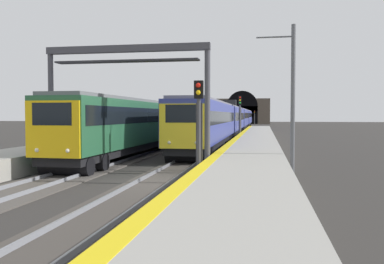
{
  "coord_description": "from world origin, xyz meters",
  "views": [
    {
      "loc": [
        -16.31,
        -4.54,
        2.95
      ],
      "look_at": [
        13.42,
        0.77,
        1.66
      ],
      "focal_mm": 37.54,
      "sensor_mm": 36.0,
      "label": 1
    }
  ],
  "objects_px": {
    "train_main_approaching": "(235,119)",
    "railway_signal_mid": "(240,114)",
    "train_adjacent_platform": "(165,121)",
    "catenary_mast_near": "(292,97)",
    "railway_signal_far": "(254,116)",
    "overhead_signal_gantry": "(126,76)",
    "railway_signal_near": "(199,123)"
  },
  "relations": [
    {
      "from": "train_main_approaching",
      "to": "railway_signal_mid",
      "type": "xyz_separation_m",
      "value": [
        -19.22,
        -1.87,
        0.76
      ]
    },
    {
      "from": "train_adjacent_platform",
      "to": "catenary_mast_near",
      "type": "height_order",
      "value": "catenary_mast_near"
    },
    {
      "from": "catenary_mast_near",
      "to": "train_adjacent_platform",
      "type": "bearing_deg",
      "value": 33.35
    },
    {
      "from": "railway_signal_far",
      "to": "overhead_signal_gantry",
      "type": "xyz_separation_m",
      "value": [
        -101.02,
        4.21,
        2.39
      ]
    },
    {
      "from": "train_adjacent_platform",
      "to": "railway_signal_far",
      "type": "relative_size",
      "value": 9.6
    },
    {
      "from": "railway_signal_mid",
      "to": "train_main_approaching",
      "type": "bearing_deg",
      "value": -174.45
    },
    {
      "from": "railway_signal_near",
      "to": "catenary_mast_near",
      "type": "distance_m",
      "value": 5.92
    },
    {
      "from": "railway_signal_near",
      "to": "railway_signal_far",
      "type": "relative_size",
      "value": 1.03
    },
    {
      "from": "train_main_approaching",
      "to": "catenary_mast_near",
      "type": "xyz_separation_m",
      "value": [
        -44.69,
        -5.95,
        1.48
      ]
    },
    {
      "from": "train_main_approaching",
      "to": "railway_signal_near",
      "type": "height_order",
      "value": "train_main_approaching"
    },
    {
      "from": "train_main_approaching",
      "to": "train_adjacent_platform",
      "type": "height_order",
      "value": "train_main_approaching"
    },
    {
      "from": "train_adjacent_platform",
      "to": "railway_signal_far",
      "type": "distance_m",
      "value": 83.96
    },
    {
      "from": "train_adjacent_platform",
      "to": "catenary_mast_near",
      "type": "xyz_separation_m",
      "value": [
        -16.15,
        -10.63,
        1.49
      ]
    },
    {
      "from": "railway_signal_near",
      "to": "overhead_signal_gantry",
      "type": "bearing_deg",
      "value": -125.02
    },
    {
      "from": "railway_signal_mid",
      "to": "railway_signal_near",
      "type": "bearing_deg",
      "value": 0.0
    },
    {
      "from": "railway_signal_far",
      "to": "catenary_mast_near",
      "type": "height_order",
      "value": "catenary_mast_near"
    },
    {
      "from": "railway_signal_near",
      "to": "overhead_signal_gantry",
      "type": "relative_size",
      "value": 0.51
    },
    {
      "from": "train_main_approaching",
      "to": "railway_signal_mid",
      "type": "height_order",
      "value": "railway_signal_mid"
    },
    {
      "from": "railway_signal_near",
      "to": "railway_signal_mid",
      "type": "relative_size",
      "value": 0.85
    },
    {
      "from": "train_adjacent_platform",
      "to": "overhead_signal_gantry",
      "type": "distance_m",
      "value": 17.66
    },
    {
      "from": "railway_signal_near",
      "to": "railway_signal_mid",
      "type": "distance_m",
      "value": 29.58
    },
    {
      "from": "railway_signal_mid",
      "to": "railway_signal_far",
      "type": "distance_m",
      "value": 74.39
    },
    {
      "from": "railway_signal_far",
      "to": "catenary_mast_near",
      "type": "bearing_deg",
      "value": 2.34
    },
    {
      "from": "train_main_approaching",
      "to": "catenary_mast_near",
      "type": "bearing_deg",
      "value": 7.46
    },
    {
      "from": "train_main_approaching",
      "to": "catenary_mast_near",
      "type": "distance_m",
      "value": 45.11
    },
    {
      "from": "railway_signal_near",
      "to": "train_main_approaching",
      "type": "bearing_deg",
      "value": -177.81
    },
    {
      "from": "railway_signal_near",
      "to": "catenary_mast_near",
      "type": "xyz_separation_m",
      "value": [
        4.11,
        -4.08,
        1.22
      ]
    },
    {
      "from": "overhead_signal_gantry",
      "to": "catenary_mast_near",
      "type": "distance_m",
      "value": 8.44
    },
    {
      "from": "railway_signal_far",
      "to": "train_adjacent_platform",
      "type": "bearing_deg",
      "value": -4.47
    },
    {
      "from": "train_adjacent_platform",
      "to": "railway_signal_mid",
      "type": "bearing_deg",
      "value": 145.7
    },
    {
      "from": "railway_signal_mid",
      "to": "catenary_mast_near",
      "type": "relative_size",
      "value": 0.69
    },
    {
      "from": "railway_signal_far",
      "to": "railway_signal_mid",
      "type": "bearing_deg",
      "value": 0.0
    }
  ]
}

